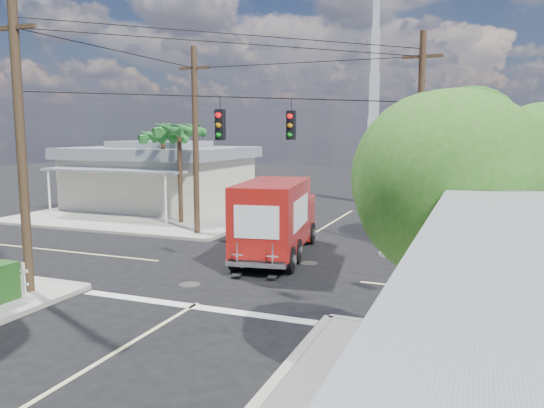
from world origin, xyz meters
The scene contains 13 objects.
ground centered at (0.00, 0.00, 0.00)m, with size 120.00×120.00×0.00m, color black.
sidewalk_nw centered at (-10.88, 10.88, 0.07)m, with size 14.12×14.12×0.14m.
road_markings centered at (0.00, -1.47, 0.01)m, with size 32.00×32.00×0.01m.
building_nw centered at (-12.00, 12.46, 2.22)m, with size 10.80×10.20×4.30m.
radio_tower centered at (0.50, 20.00, 5.64)m, with size 0.80×0.80×17.00m.
tree_ne_front centered at (7.21, 6.76, 4.77)m, with size 4.21×4.14×6.66m.
tree_ne_back centered at (9.81, 8.96, 4.19)m, with size 3.77×3.66×5.82m.
tree_se centered at (7.01, -7.24, 4.04)m, with size 3.67×3.54×5.62m.
palm_nw_front centered at (-7.50, 7.50, 5.04)m, with size 3.01×3.08×5.59m.
palm_nw_back centered at (-9.50, 9.00, 4.67)m, with size 3.01×3.08×5.19m.
utility_poles centered at (-1.58, 1.60, 4.67)m, with size 12.00×10.68×9.00m.
vending_boxes centered at (6.50, 6.20, 0.69)m, with size 1.90×0.50×1.10m.
delivery_truck centered at (0.02, 2.40, 1.58)m, with size 3.25×7.40×3.10m.
Camera 1 is at (7.56, -17.20, 4.99)m, focal length 35.00 mm.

